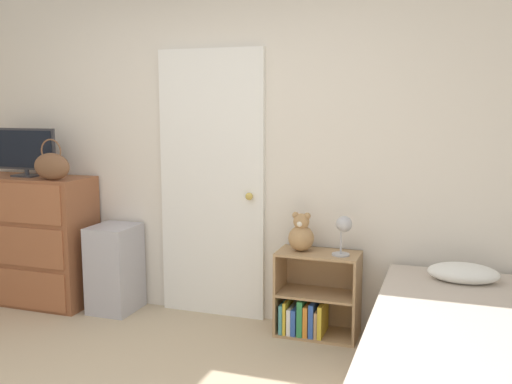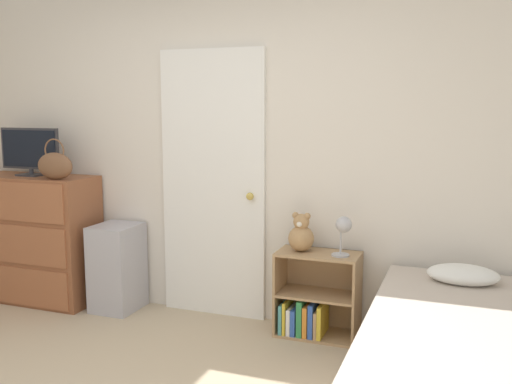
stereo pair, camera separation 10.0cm
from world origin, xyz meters
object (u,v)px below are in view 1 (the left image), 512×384
dresser (31,240)px  tv (26,151)px  bed (462,368)px  bookshelf (312,303)px  storage_bin (115,268)px  desk_lamp (344,228)px  handbag (52,166)px  teddy_bear (301,234)px

dresser → tv: size_ratio=1.86×
bed → tv: bearing=167.3°
dresser → bookshelf: (2.35, 0.07, -0.29)m
bookshelf → bed: bed is taller
storage_bin → bookshelf: bearing=1.3°
bookshelf → desk_lamp: bearing=-12.0°
dresser → handbag: handbag is taller
tv → bed: size_ratio=0.29×
tv → desk_lamp: 2.62m
tv → storage_bin: 1.19m
handbag → teddy_bear: size_ratio=1.15×
dresser → handbag: size_ratio=3.29×
storage_bin → bookshelf: (1.59, 0.04, -0.11)m
storage_bin → teddy_bear: bearing=1.3°
storage_bin → teddy_bear: teddy_bear is taller
desk_lamp → bed: (0.77, -0.77, -0.53)m
bed → dresser: bearing=167.3°
dresser → desk_lamp: (2.57, 0.02, 0.27)m
teddy_bear → desk_lamp: (0.30, -0.04, 0.08)m
tv → bookshelf: (2.36, 0.06, -1.02)m
handbag → bed: size_ratio=0.16×
tv → storage_bin: size_ratio=0.82×
dresser → bookshelf: bearing=1.7°
dresser → storage_bin: dresser is taller
tv → bookshelf: size_ratio=0.93×
teddy_bear → bed: 1.42m
tv → handbag: bearing=-20.3°
dresser → teddy_bear: bearing=1.7°
dresser → bed: 3.43m
dresser → bookshelf: dresser is taller
handbag → storage_bin: handbag is taller
bookshelf → teddy_bear: teddy_bear is taller
bookshelf → bed: size_ratio=0.31×
storage_bin → bed: bearing=-16.9°
handbag → desk_lamp: size_ratio=1.14×
tv → handbag: tv is taller
handbag → storage_bin: (0.42, 0.16, -0.81)m
bookshelf → desk_lamp: (0.22, -0.05, 0.57)m
tv → handbag: size_ratio=1.77×
tv → handbag: (0.35, -0.13, -0.09)m
dresser → bed: size_ratio=0.53×
teddy_bear → bed: (1.07, -0.82, -0.45)m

